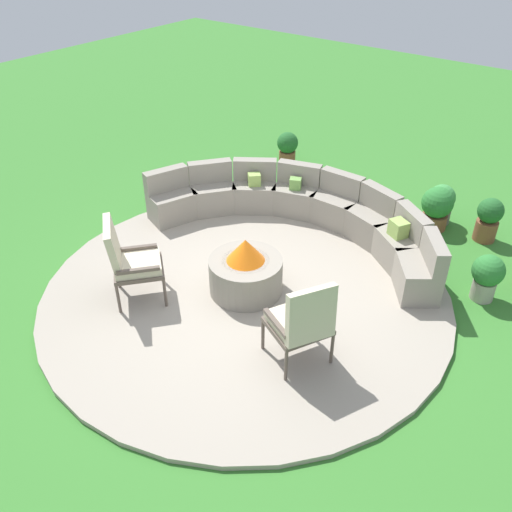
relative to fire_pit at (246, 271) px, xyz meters
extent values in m
plane|color=#387A2D|center=(0.00, 0.00, -0.34)|extent=(24.00, 24.00, 0.00)
cylinder|color=#9E9384|center=(0.00, 0.00, -0.31)|extent=(4.90, 4.90, 0.06)
cylinder|color=gray|center=(0.00, 0.00, -0.06)|extent=(0.88, 0.88, 0.44)
cylinder|color=black|center=(0.00, 0.00, 0.13)|extent=(0.57, 0.57, 0.06)
cone|color=orange|center=(0.00, 0.00, 0.30)|extent=(0.46, 0.46, 0.28)
cube|color=gray|center=(1.63, 1.22, -0.07)|extent=(0.74, 0.78, 0.42)
cube|color=gray|center=(1.75, 1.31, 0.30)|extent=(0.51, 0.61, 0.31)
cube|color=gray|center=(1.18, 1.65, -0.07)|extent=(0.78, 0.74, 0.42)
cube|color=gray|center=(1.27, 1.77, 0.30)|extent=(0.61, 0.50, 0.31)
cube|color=gray|center=(0.63, 1.94, -0.07)|extent=(0.75, 0.62, 0.42)
cube|color=gray|center=(0.67, 2.07, 0.30)|extent=(0.66, 0.35, 0.31)
cube|color=gray|center=(0.01, 2.03, -0.07)|extent=(0.64, 0.45, 0.42)
cube|color=gray|center=(0.01, 2.18, 0.30)|extent=(0.64, 0.16, 0.31)
cube|color=gray|center=(-0.60, 1.94, -0.07)|extent=(0.74, 0.62, 0.42)
cube|color=gray|center=(-0.65, 2.08, 0.30)|extent=(0.66, 0.34, 0.31)
cube|color=gray|center=(-1.16, 1.67, -0.07)|extent=(0.78, 0.73, 0.42)
cube|color=gray|center=(-1.25, 1.79, 0.30)|extent=(0.62, 0.50, 0.31)
cube|color=gray|center=(-1.61, 1.24, -0.07)|extent=(0.75, 0.78, 0.42)
cube|color=gray|center=(-1.73, 1.33, 0.30)|extent=(0.52, 0.60, 0.31)
cube|color=gray|center=(-1.91, 0.69, -0.07)|extent=(0.64, 0.75, 0.42)
cube|color=gray|center=(-2.05, 0.74, 0.30)|extent=(0.37, 0.65, 0.31)
cube|color=#93B756|center=(1.16, 1.61, 0.25)|extent=(0.27, 0.26, 0.21)
cube|color=#70A34C|center=(-0.59, 1.90, 0.22)|extent=(0.21, 0.20, 0.16)
cube|color=#93B756|center=(-1.13, 1.63, 0.23)|extent=(0.23, 0.23, 0.18)
cylinder|color=brown|center=(-0.92, -0.49, -0.09)|extent=(0.04, 0.04, 0.38)
cylinder|color=brown|center=(-0.55, -0.80, -0.09)|extent=(0.04, 0.04, 0.38)
cylinder|color=brown|center=(-1.26, -0.90, -0.09)|extent=(0.04, 0.04, 0.38)
cylinder|color=brown|center=(-0.88, -1.21, -0.09)|extent=(0.04, 0.04, 0.38)
cube|color=brown|center=(-0.90, -0.85, 0.13)|extent=(0.76, 0.77, 0.05)
cube|color=beige|center=(-0.90, -0.85, 0.20)|extent=(0.70, 0.71, 0.09)
cube|color=beige|center=(-1.06, -1.03, 0.46)|extent=(0.44, 0.46, 0.67)
cube|color=brown|center=(-1.08, -0.70, 0.26)|extent=(0.34, 0.40, 0.04)
cube|color=brown|center=(-0.72, -1.00, 0.26)|extent=(0.34, 0.40, 0.04)
cylinder|color=brown|center=(0.77, -0.68, -0.09)|extent=(0.04, 0.04, 0.38)
cylinder|color=brown|center=(1.00, -0.20, -0.09)|extent=(0.04, 0.04, 0.38)
cylinder|color=brown|center=(1.22, -0.90, -0.09)|extent=(0.04, 0.04, 0.38)
cylinder|color=brown|center=(1.45, -0.42, -0.09)|extent=(0.04, 0.04, 0.38)
cube|color=brown|center=(1.11, -0.55, 0.13)|extent=(0.73, 0.74, 0.05)
cube|color=beige|center=(1.11, -0.55, 0.20)|extent=(0.67, 0.68, 0.09)
cube|color=beige|center=(1.32, -0.65, 0.43)|extent=(0.34, 0.56, 0.60)
cube|color=brown|center=(1.00, -0.78, 0.26)|extent=(0.43, 0.24, 0.04)
cube|color=brown|center=(1.22, -0.32, 0.26)|extent=(0.43, 0.24, 0.04)
cylinder|color=brown|center=(1.18, 2.88, -0.23)|extent=(0.36, 0.36, 0.22)
sphere|color=#2D7A33|center=(1.18, 2.88, 0.07)|extent=(0.45, 0.45, 0.45)
cylinder|color=#A89E8E|center=(2.30, 1.67, -0.21)|extent=(0.27, 0.27, 0.26)
sphere|color=#2D7A33|center=(2.30, 1.67, 0.07)|extent=(0.38, 0.38, 0.38)
cylinder|color=#605B56|center=(1.16, 3.09, -0.23)|extent=(0.34, 0.34, 0.21)
sphere|color=#3D8E42|center=(1.16, 3.09, 0.06)|extent=(0.39, 0.39, 0.39)
cylinder|color=brown|center=(-1.77, 3.40, -0.22)|extent=(0.29, 0.29, 0.24)
sphere|color=#236028|center=(-1.77, 3.40, 0.06)|extent=(0.37, 0.37, 0.37)
sphere|color=yellow|center=(-1.73, 3.40, 0.13)|extent=(0.13, 0.13, 0.13)
cylinder|color=brown|center=(1.87, 3.02, -0.19)|extent=(0.30, 0.30, 0.29)
sphere|color=#236028|center=(1.87, 3.02, 0.12)|extent=(0.35, 0.35, 0.35)
camera|label=1|loc=(3.33, -4.11, 3.80)|focal=38.51mm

